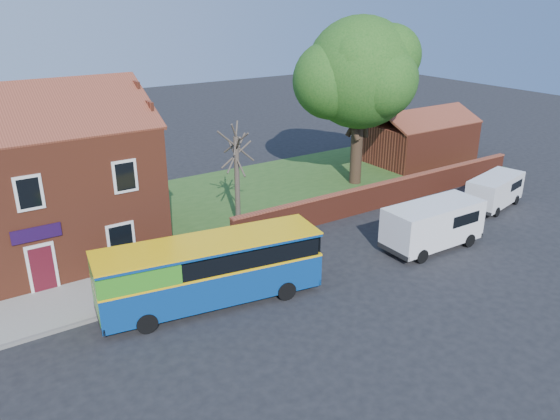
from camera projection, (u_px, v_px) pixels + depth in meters
ground at (273, 322)px, 21.69m from camera, size 120.00×120.00×0.00m
pavement at (56, 308)px, 22.54m from camera, size 18.00×3.50×0.12m
kerb at (66, 328)px, 21.18m from camera, size 18.00×0.15×0.14m
grass_strip at (328, 180)px, 38.45m from camera, size 26.00×12.00×0.04m
shop_building at (16, 193)px, 25.77m from camera, size 12.30×8.13×10.50m
boundary_wall at (389, 193)px, 33.50m from camera, size 22.00×0.38×1.60m
outbuilding at (420, 140)px, 42.49m from camera, size 8.20×5.06×4.17m
bus at (204, 270)px, 22.38m from camera, size 9.52×3.72×2.83m
van_near at (433, 223)px, 27.69m from camera, size 5.39×2.31×2.35m
van_far at (495, 190)px, 33.16m from camera, size 4.71×2.70×1.94m
large_tree at (359, 76)px, 35.37m from camera, size 9.07×7.18×11.06m
bare_tree at (237, 176)px, 29.99m from camera, size 2.08×2.48×5.55m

